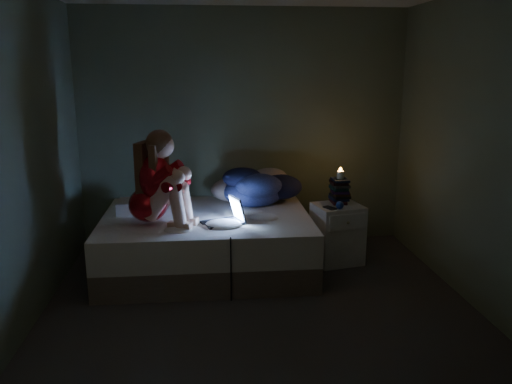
{
  "coord_description": "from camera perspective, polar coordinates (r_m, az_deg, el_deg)",
  "views": [
    {
      "loc": [
        -0.42,
        -3.77,
        1.97
      ],
      "look_at": [
        0.05,
        1.0,
        0.8
      ],
      "focal_mm": 35.92,
      "sensor_mm": 36.0,
      "label": 1
    }
  ],
  "objects": [
    {
      "name": "floor",
      "position": [
        4.28,
        0.68,
        -13.86
      ],
      "size": [
        3.6,
        3.8,
        0.02
      ],
      "primitive_type": "cube",
      "color": "#312D2B",
      "rests_on": "ground"
    },
    {
      "name": "wall_back",
      "position": [
        5.73,
        -1.41,
        7.01
      ],
      "size": [
        3.6,
        0.02,
        2.6
      ],
      "primitive_type": "cube",
      "color": "#5A664D",
      "rests_on": "ground"
    },
    {
      "name": "wall_front",
      "position": [
        2.02,
        6.79,
        -5.79
      ],
      "size": [
        3.6,
        0.02,
        2.6
      ],
      "primitive_type": "cube",
      "color": "#5A664D",
      "rests_on": "ground"
    },
    {
      "name": "wall_left",
      "position": [
        4.07,
        -25.54,
        2.9
      ],
      "size": [
        0.02,
        3.8,
        2.6
      ],
      "primitive_type": "cube",
      "color": "#5A664D",
      "rests_on": "ground"
    },
    {
      "name": "wall_right",
      "position": [
        4.43,
        24.75,
        3.76
      ],
      "size": [
        0.02,
        3.8,
        2.6
      ],
      "primitive_type": "cube",
      "color": "#5A664D",
      "rests_on": "ground"
    },
    {
      "name": "bed",
      "position": [
        5.15,
        -5.48,
        -5.52
      ],
      "size": [
        2.02,
        1.51,
        0.55
      ],
      "primitive_type": null,
      "color": "beige",
      "rests_on": "ground"
    },
    {
      "name": "pillow",
      "position": [
        5.25,
        -12.76,
        -1.55
      ],
      "size": [
        0.43,
        0.31,
        0.12
      ],
      "primitive_type": "cube",
      "color": "silver",
      "rests_on": "bed"
    },
    {
      "name": "woman",
      "position": [
        4.76,
        -12.05,
        1.62
      ],
      "size": [
        0.64,
        0.52,
        0.89
      ],
      "primitive_type": null,
      "rotation": [
        0.0,
        0.0,
        -0.34
      ],
      "color": "#8E0200",
      "rests_on": "bed"
    },
    {
      "name": "laptop",
      "position": [
        4.74,
        -3.8,
        -2.07
      ],
      "size": [
        0.43,
        0.37,
        0.26
      ],
      "primitive_type": null,
      "rotation": [
        0.0,
        0.0,
        0.38
      ],
      "color": "black",
      "rests_on": "bed"
    },
    {
      "name": "clothes_pile",
      "position": [
        5.41,
        -0.29,
        0.81
      ],
      "size": [
        0.74,
        0.62,
        0.41
      ],
      "primitive_type": null,
      "rotation": [
        0.0,
        0.0,
        -0.11
      ],
      "color": "navy",
      "rests_on": "bed"
    },
    {
      "name": "nightstand",
      "position": [
        5.35,
        9.02,
        -4.59
      ],
      "size": [
        0.53,
        0.49,
        0.61
      ],
      "primitive_type": "cube",
      "rotation": [
        0.0,
        0.0,
        0.21
      ],
      "color": "beige",
      "rests_on": "ground"
    },
    {
      "name": "book_stack",
      "position": [
        5.33,
        9.3,
        0.16
      ],
      "size": [
        0.19,
        0.25,
        0.26
      ],
      "primitive_type": null,
      "color": "black",
      "rests_on": "nightstand"
    },
    {
      "name": "candle",
      "position": [
        5.29,
        9.37,
        1.92
      ],
      "size": [
        0.07,
        0.07,
        0.08
      ],
      "primitive_type": "cylinder",
      "color": "beige",
      "rests_on": "book_stack"
    },
    {
      "name": "phone",
      "position": [
        5.14,
        7.92,
        -1.69
      ],
      "size": [
        0.1,
        0.15,
        0.01
      ],
      "primitive_type": "cube",
      "rotation": [
        0.0,
        0.0,
        0.27
      ],
      "color": "black",
      "rests_on": "nightstand"
    },
    {
      "name": "blue_orb",
      "position": [
        5.1,
        8.95,
        -1.44
      ],
      "size": [
        0.08,
        0.08,
        0.08
      ],
      "primitive_type": "sphere",
      "color": "navy",
      "rests_on": "nightstand"
    }
  ]
}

